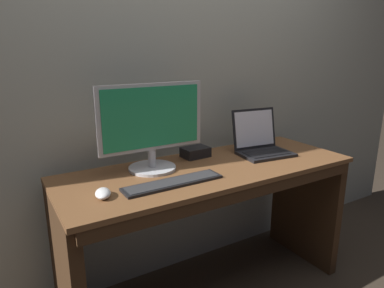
# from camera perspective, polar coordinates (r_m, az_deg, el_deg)

# --- Properties ---
(back_wall) EXTENTS (4.28, 0.04, 2.84)m
(back_wall) POSITION_cam_1_polar(r_m,az_deg,el_deg) (2.04, -2.68, 16.67)
(back_wall) COLOR #9EA093
(back_wall) RESTS_ON ground
(desk) EXTENTS (1.58, 0.58, 0.77)m
(desk) POSITION_cam_1_polar(r_m,az_deg,el_deg) (1.92, 3.03, -11.19)
(desk) COLOR brown
(desk) RESTS_ON ground
(laptop_black) EXTENTS (0.33, 0.29, 0.25)m
(laptop_black) POSITION_cam_1_polar(r_m,az_deg,el_deg) (2.08, 11.47, -0.30)
(laptop_black) COLOR black
(laptop_black) RESTS_ON desk
(external_monitor) EXTENTS (0.55, 0.24, 0.44)m
(external_monitor) POSITION_cam_1_polar(r_m,az_deg,el_deg) (1.73, -6.65, 2.90)
(external_monitor) COLOR #B7B7BC
(external_monitor) RESTS_ON desk
(wired_keyboard) EXTENTS (0.48, 0.11, 0.02)m
(wired_keyboard) POSITION_cam_1_polar(r_m,az_deg,el_deg) (1.60, -3.10, -6.37)
(wired_keyboard) COLOR black
(wired_keyboard) RESTS_ON desk
(computer_mouse) EXTENTS (0.09, 0.12, 0.04)m
(computer_mouse) POSITION_cam_1_polar(r_m,az_deg,el_deg) (1.50, -14.47, -7.88)
(computer_mouse) COLOR white
(computer_mouse) RESTS_ON desk
(external_drive_box) EXTENTS (0.16, 0.12, 0.06)m
(external_drive_box) POSITION_cam_1_polar(r_m,az_deg,el_deg) (1.98, 0.57, -1.34)
(external_drive_box) COLOR black
(external_drive_box) RESTS_ON desk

